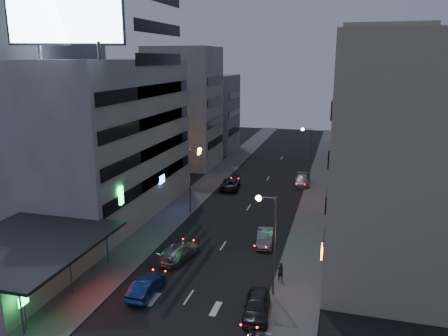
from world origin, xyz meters
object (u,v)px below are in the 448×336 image
at_px(parked_car_right_mid, 265,238).
at_px(road_car_silver, 179,252).
at_px(scooter_black_b, 288,336).
at_px(parked_car_right_far, 302,180).
at_px(parked_car_right_near, 257,306).
at_px(parked_car_left, 230,184).
at_px(road_car_blue, 146,287).
at_px(person, 280,271).
at_px(scooter_silver_b, 272,326).

relative_size(parked_car_right_mid, road_car_silver, 0.86).
bearing_deg(scooter_black_b, parked_car_right_far, 6.45).
bearing_deg(scooter_black_b, parked_car_right_near, 45.44).
bearing_deg(parked_car_left, parked_car_right_near, 101.13).
xyz_separation_m(parked_car_left, road_car_silver, (1.10, -23.16, -0.01)).
bearing_deg(scooter_black_b, road_car_blue, 76.50).
xyz_separation_m(parked_car_right_mid, person, (2.57, -7.05, 0.18)).
xyz_separation_m(parked_car_right_near, parked_car_right_mid, (-1.67, 12.51, -0.05)).
distance_m(parked_car_right_mid, scooter_black_b, 15.87).
height_order(parked_car_right_near, scooter_black_b, parked_car_right_near).
relative_size(parked_car_right_far, road_car_blue, 1.13).
xyz_separation_m(parked_car_right_mid, scooter_silver_b, (3.15, -14.58, 0.03)).
bearing_deg(parked_car_right_far, scooter_black_b, -90.97).
distance_m(parked_car_right_mid, person, 7.51).
distance_m(road_car_blue, road_car_silver, 6.65).
bearing_deg(road_car_silver, parked_car_right_far, -95.23).
bearing_deg(person, parked_car_right_far, -124.10).
distance_m(parked_car_right_near, road_car_silver, 11.29).
bearing_deg(parked_car_right_near, person, 74.61).
bearing_deg(person, parked_car_right_near, 44.42).
height_order(parked_car_right_near, road_car_blue, parked_car_right_near).
relative_size(parked_car_right_mid, person, 2.81).
bearing_deg(scooter_silver_b, parked_car_right_near, 44.93).
relative_size(parked_car_right_mid, scooter_black_b, 2.49).
xyz_separation_m(parked_car_right_near, person, (0.91, 5.45, 0.13)).
xyz_separation_m(road_car_silver, scooter_silver_b, (10.25, -9.20, 0.01)).
bearing_deg(parked_car_left, scooter_silver_b, 102.41).
distance_m(person, scooter_silver_b, 7.56).
height_order(parked_car_left, person, person).
bearing_deg(road_car_silver, parked_car_right_near, 152.98).
bearing_deg(road_car_blue, parked_car_left, -87.97).
height_order(parked_car_left, road_car_blue, parked_car_left).
xyz_separation_m(parked_car_right_near, parked_car_left, (-9.86, 30.29, -0.02)).
distance_m(parked_car_right_mid, scooter_silver_b, 14.92).
height_order(road_car_silver, scooter_black_b, road_car_silver).
bearing_deg(parked_car_right_near, road_car_blue, 171.02).
relative_size(road_car_silver, person, 3.28).
distance_m(parked_car_right_near, person, 5.53).
xyz_separation_m(parked_car_right_far, road_car_silver, (-8.64, -27.71, 0.02)).
relative_size(road_car_blue, road_car_silver, 0.87).
bearing_deg(parked_car_right_near, parked_car_right_far, 84.28).
relative_size(road_car_blue, scooter_black_b, 2.52).
height_order(person, scooter_silver_b, person).
height_order(road_car_blue, person, person).
bearing_deg(parked_car_right_far, road_car_silver, -112.44).
bearing_deg(scooter_black_b, person, 13.95).
bearing_deg(scooter_silver_b, scooter_black_b, -112.60).
relative_size(parked_car_left, scooter_black_b, 3.09).
distance_m(road_car_blue, person, 11.02).
xyz_separation_m(parked_car_left, scooter_silver_b, (11.34, -32.36, -0.00)).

